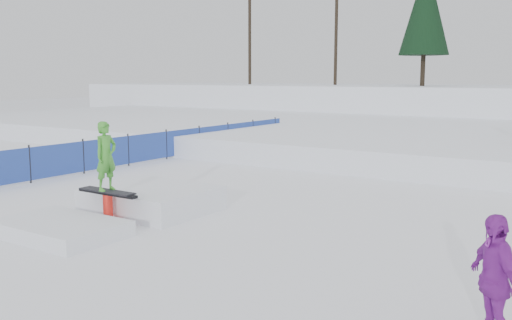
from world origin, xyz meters
The scene contains 6 objects.
ground centered at (0.00, 0.00, 0.00)m, with size 120.00×120.00×0.00m, color white.
snow_berm centered at (0.00, 30.00, 1.20)m, with size 60.00×14.00×2.40m, color white.
snow_midrise centered at (0.00, 16.00, 0.40)m, with size 50.00×18.00×0.80m, color white.
safety_fence centered at (-6.50, 6.60, 0.55)m, with size 0.05×16.00×1.10m.
spectator_purple centered at (6.56, -2.36, 0.76)m, with size 0.90×0.37×1.53m, color purple.
jib_rail_feature centered at (-1.23, -0.38, 0.30)m, with size 2.60×4.40×2.11m.
Camera 1 is at (7.72, -8.89, 3.02)m, focal length 40.00 mm.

